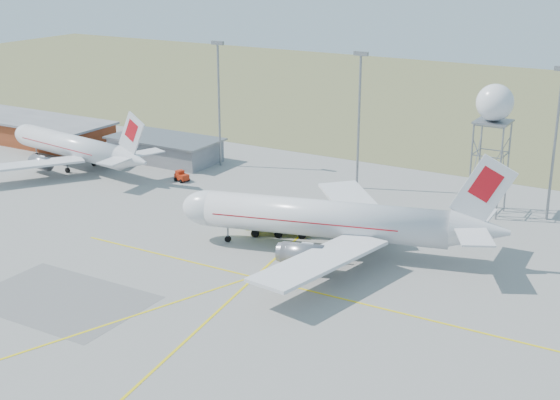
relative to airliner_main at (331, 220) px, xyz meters
The scene contains 11 objects.
grass_strip 99.29m from the airliner_main, 88.99° to the left, with size 400.00×120.00×0.03m, color #576236.
building_orange 76.28m from the airliner_main, 163.87° to the left, with size 33.00×12.00×4.30m.
building_grey 49.12m from the airliner_main, 151.80° to the left, with size 19.00×10.00×3.90m.
mast_a 42.47m from the airliner_main, 142.86° to the left, with size 2.20×0.50×20.50m.
mast_b 27.67m from the airliner_main, 108.14° to the left, with size 2.20×0.50×20.50m.
mast_c 32.98m from the airliner_main, 51.90° to the left, with size 2.20×0.50×20.50m.
airliner_main is the anchor object (origin of this frame).
airliner_far 54.26m from the airliner_main, 167.41° to the left, with size 33.40×32.16×11.38m.
radar_tower 27.20m from the airliner_main, 63.40° to the left, with size 4.92×4.92×17.81m.
fire_truck 8.90m from the airliner_main, 163.20° to the left, with size 8.77×6.04×3.35m.
baggage_tug 36.49m from the airliner_main, 156.33° to the left, with size 2.44×2.19×1.66m.
Camera 1 is at (36.98, -36.99, 35.29)m, focal length 50.00 mm.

